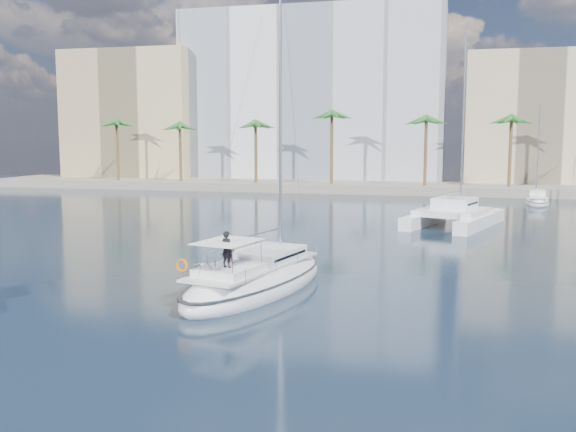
# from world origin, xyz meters

# --- Properties ---
(ground) EXTENTS (160.00, 160.00, 0.00)m
(ground) POSITION_xyz_m (0.00, 0.00, 0.00)
(ground) COLOR black
(ground) RESTS_ON ground
(quay) EXTENTS (120.00, 14.00, 1.20)m
(quay) POSITION_xyz_m (0.00, 61.00, 0.60)
(quay) COLOR gray
(quay) RESTS_ON ground
(building_modern) EXTENTS (42.00, 16.00, 28.00)m
(building_modern) POSITION_xyz_m (-12.00, 73.00, 14.00)
(building_modern) COLOR white
(building_modern) RESTS_ON ground
(building_tan_left) EXTENTS (22.00, 14.00, 22.00)m
(building_tan_left) POSITION_xyz_m (-42.00, 69.00, 11.00)
(building_tan_left) COLOR tan
(building_tan_left) RESTS_ON ground
(building_beige) EXTENTS (20.00, 14.00, 20.00)m
(building_beige) POSITION_xyz_m (22.00, 70.00, 10.00)
(building_beige) COLOR #C5B08D
(building_beige) RESTS_ON ground
(palm_left) EXTENTS (3.60, 3.60, 12.30)m
(palm_left) POSITION_xyz_m (-34.00, 57.00, 10.28)
(palm_left) COLOR brown
(palm_left) RESTS_ON ground
(palm_centre) EXTENTS (3.60, 3.60, 12.30)m
(palm_centre) POSITION_xyz_m (0.00, 57.00, 10.28)
(palm_centre) COLOR brown
(palm_centre) RESTS_ON ground
(main_sloop) EXTENTS (6.69, 13.10, 18.59)m
(main_sloop) POSITION_xyz_m (0.43, -1.80, 0.55)
(main_sloop) COLOR white
(main_sloop) RESTS_ON ground
(catamaran) EXTENTS (9.21, 12.94, 17.10)m
(catamaran) POSITION_xyz_m (10.38, 25.59, 1.14)
(catamaran) COLOR white
(catamaran) RESTS_ON ground
(seagull) EXTENTS (1.02, 0.44, 0.19)m
(seagull) POSITION_xyz_m (-4.25, 2.50, 0.30)
(seagull) COLOR silver
(seagull) RESTS_ON ground
(moored_yacht_a) EXTENTS (3.37, 9.52, 11.90)m
(moored_yacht_a) POSITION_xyz_m (20.00, 47.00, 0.00)
(moored_yacht_a) COLOR white
(moored_yacht_a) RESTS_ON ground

